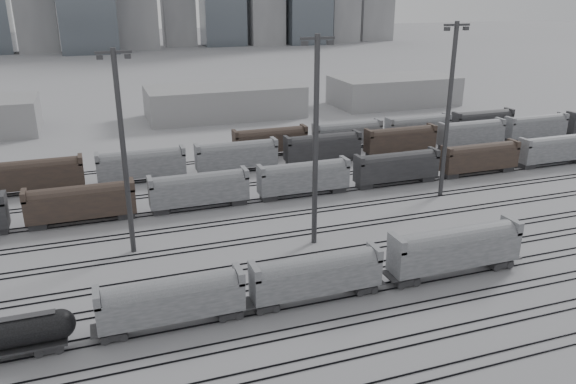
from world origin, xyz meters
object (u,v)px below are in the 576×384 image
object	(u,v)px
hopper_car_a	(171,299)
hopper_car_c	(455,247)
light_mast_c	(316,138)
hopper_car_b	(317,274)

from	to	relation	value
hopper_car_a	hopper_car_c	xyz separation A→B (m)	(32.67, 0.00, 0.42)
light_mast_c	hopper_car_c	bearing A→B (deg)	-48.79
hopper_car_c	light_mast_c	bearing A→B (deg)	131.21
hopper_car_a	hopper_car_b	size ratio (longest dim) A/B	1.00
hopper_car_b	light_mast_c	distance (m)	18.42
hopper_car_c	light_mast_c	world-z (taller)	light_mast_c
hopper_car_a	hopper_car_b	xyz separation A→B (m)	(15.34, 0.00, 0.00)
hopper_car_a	hopper_car_c	bearing A→B (deg)	0.00
light_mast_c	hopper_car_b	bearing A→B (deg)	-111.05
hopper_car_b	hopper_car_c	size ratio (longest dim) A/B	0.88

